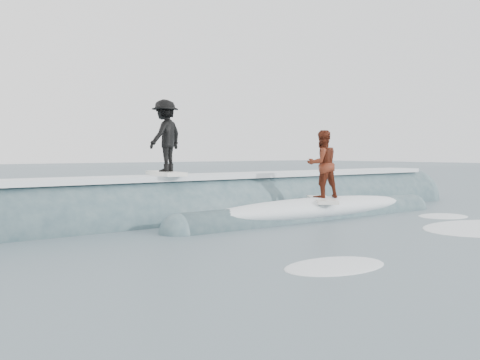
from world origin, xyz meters
TOP-DOWN VIEW (x-y plane):
  - ground at (0.00, 0.00)m, footprint 160.00×160.00m
  - breaking_wave at (0.21, 3.88)m, footprint 21.03×3.96m
  - surfer_black at (-1.79, 4.15)m, footprint 1.45×2.07m
  - surfer_red at (2.01, 1.95)m, footprint 1.61×1.95m
  - whitewater at (1.38, -1.53)m, footprint 15.21×4.75m
  - far_swells at (0.02, 17.65)m, footprint 38.98×8.65m

SIDE VIEW (x-z plane):
  - ground at x=0.00m, z-range 0.00..0.00m
  - whitewater at x=1.38m, z-range -0.05..0.05m
  - far_swells at x=0.02m, z-range -0.40..0.40m
  - breaking_wave at x=0.21m, z-range -1.13..1.22m
  - surfer_red at x=2.01m, z-range 0.45..2.46m
  - surfer_black at x=-1.79m, z-range 1.24..3.28m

